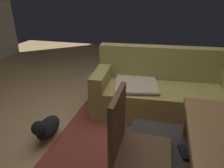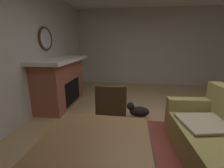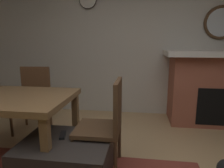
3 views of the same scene
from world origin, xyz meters
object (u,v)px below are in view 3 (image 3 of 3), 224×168
(wall_clock, at_px, (88,0))
(ottoman_coffee_table, at_px, (67,160))
(tv_remote, at_px, (63,135))
(round_wall_mirror, at_px, (221,23))
(fireplace, at_px, (221,88))
(dining_chair_west, at_px, (107,120))
(dining_chair_south, at_px, (33,95))

(wall_clock, bearing_deg, ottoman_coffee_table, 97.70)
(tv_remote, bearing_deg, round_wall_mirror, -152.34)
(fireplace, bearing_deg, dining_chair_west, 42.33)
(wall_clock, bearing_deg, dining_chair_west, 109.46)
(ottoman_coffee_table, xyz_separation_m, dining_chair_west, (-0.35, -0.21, 0.33))
(tv_remote, height_order, wall_clock, wall_clock)
(round_wall_mirror, xyz_separation_m, dining_chair_west, (1.59, 1.73, -1.08))
(fireplace, bearing_deg, tv_remote, 38.14)
(dining_chair_west, bearing_deg, dining_chair_south, -34.02)
(tv_remote, xyz_separation_m, wall_clock, (0.20, -1.86, 1.61))
(round_wall_mirror, xyz_separation_m, ottoman_coffee_table, (1.94, 1.94, -1.41))
(ottoman_coffee_table, relative_size, wall_clock, 2.62)
(fireplace, relative_size, dining_chair_west, 1.92)
(dining_chair_west, xyz_separation_m, wall_clock, (0.61, -1.73, 1.49))
(tv_remote, relative_size, dining_chair_south, 0.17)
(fireplace, height_order, wall_clock, wall_clock)
(dining_chair_south, bearing_deg, tv_remote, 130.77)
(ottoman_coffee_table, bearing_deg, fireplace, -139.54)
(round_wall_mirror, bearing_deg, tv_remote, 42.85)
(dining_chair_south, bearing_deg, wall_clock, -125.21)
(ottoman_coffee_table, xyz_separation_m, dining_chair_south, (0.89, -1.05, 0.33))
(fireplace, xyz_separation_m, round_wall_mirror, (0.00, -0.29, 1.01))
(dining_chair_west, height_order, dining_chair_south, same)
(ottoman_coffee_table, bearing_deg, round_wall_mirror, -135.00)
(ottoman_coffee_table, height_order, dining_chair_south, dining_chair_south)
(ottoman_coffee_table, bearing_deg, dining_chair_south, -49.51)
(dining_chair_south, bearing_deg, ottoman_coffee_table, 130.49)
(ottoman_coffee_table, height_order, wall_clock, wall_clock)
(fireplace, height_order, dining_chair_west, fireplace)
(fireplace, height_order, round_wall_mirror, round_wall_mirror)
(round_wall_mirror, bearing_deg, wall_clock, 0.00)
(round_wall_mirror, relative_size, ottoman_coffee_table, 0.66)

